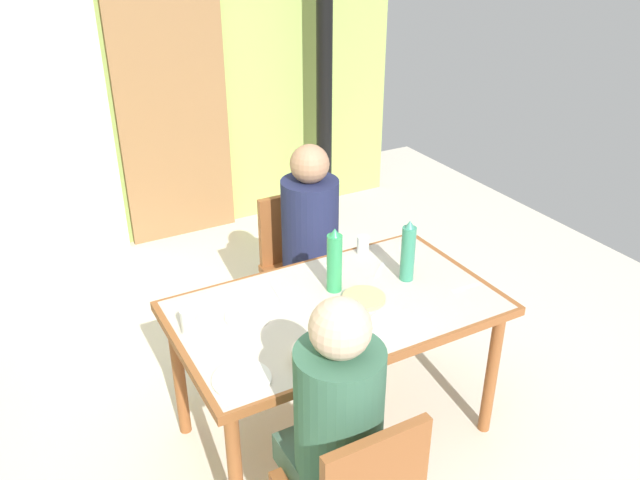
% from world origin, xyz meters
% --- Properties ---
extents(ground_plane, '(6.28, 6.28, 0.00)m').
position_xyz_m(ground_plane, '(0.00, 0.00, 0.00)').
color(ground_plane, silver).
extents(wall_back, '(4.57, 0.10, 2.60)m').
position_xyz_m(wall_back, '(0.00, 2.42, 1.30)').
color(wall_back, '#A0BC5A').
rests_on(wall_back, ground_plane).
extents(door_wooden, '(0.80, 0.05, 2.00)m').
position_xyz_m(door_wooden, '(0.46, 2.34, 1.00)').
color(door_wooden, olive).
rests_on(door_wooden, ground_plane).
extents(stove_pipe_column, '(0.12, 0.12, 2.60)m').
position_xyz_m(stove_pipe_column, '(1.54, 2.07, 1.30)').
color(stove_pipe_column, black).
rests_on(stove_pipe_column, ground_plane).
extents(curtain_panel, '(0.90, 0.03, 2.18)m').
position_xyz_m(curtain_panel, '(-0.43, 2.32, 1.09)').
color(curtain_panel, white).
rests_on(curtain_panel, ground_plane).
extents(dining_table, '(1.42, 0.83, 0.72)m').
position_xyz_m(dining_table, '(0.42, -0.07, 0.65)').
color(dining_table, brown).
rests_on(dining_table, ground_plane).
extents(chair_far_diner, '(0.40, 0.40, 0.87)m').
position_xyz_m(chair_far_diner, '(0.63, 0.70, 0.50)').
color(chair_far_diner, brown).
rests_on(chair_far_diner, ground_plane).
extents(person_near_diner, '(0.30, 0.37, 0.77)m').
position_xyz_m(person_near_diner, '(0.05, -0.70, 0.78)').
color(person_near_diner, '#41624F').
rests_on(person_near_diner, ground_plane).
extents(person_far_diner, '(0.30, 0.37, 0.77)m').
position_xyz_m(person_far_diner, '(0.63, 0.56, 0.78)').
color(person_far_diner, '#202846').
rests_on(person_far_diner, ground_plane).
extents(water_bottle_green_near, '(0.07, 0.07, 0.31)m').
position_xyz_m(water_bottle_green_near, '(0.47, 0.04, 0.87)').
color(water_bottle_green_near, '#309A58').
rests_on(water_bottle_green_near, dining_table).
extents(water_bottle_green_far, '(0.07, 0.07, 0.30)m').
position_xyz_m(water_bottle_green_far, '(0.81, -0.03, 0.86)').
color(water_bottle_green_far, '#368A6A').
rests_on(water_bottle_green_far, dining_table).
extents(serving_bowl_center, '(0.17, 0.17, 0.05)m').
position_xyz_m(serving_bowl_center, '(0.15, -0.36, 0.75)').
color(serving_bowl_center, beige).
rests_on(serving_bowl_center, dining_table).
extents(dinner_plate_near_left, '(0.22, 0.22, 0.01)m').
position_xyz_m(dinner_plate_near_left, '(-0.14, -0.34, 0.73)').
color(dinner_plate_near_left, white).
rests_on(dinner_plate_near_left, dining_table).
extents(dinner_plate_near_right, '(0.22, 0.22, 0.01)m').
position_xyz_m(dinner_plate_near_right, '(0.54, -0.33, 0.73)').
color(dinner_plate_near_right, white).
rests_on(dinner_plate_near_right, dining_table).
extents(dinner_plate_far_center, '(0.19, 0.19, 0.01)m').
position_xyz_m(dinner_plate_far_center, '(0.04, 0.03, 0.73)').
color(dinner_plate_far_center, white).
rests_on(dinner_plate_far_center, dining_table).
extents(drinking_glass_by_near_diner, '(0.06, 0.06, 0.09)m').
position_xyz_m(drinking_glass_by_near_diner, '(0.77, 0.28, 0.77)').
color(drinking_glass_by_near_diner, silver).
rests_on(drinking_glass_by_near_diner, dining_table).
extents(drinking_glass_by_far_diner, '(0.06, 0.06, 0.10)m').
position_xyz_m(drinking_glass_by_far_diner, '(-0.21, 0.05, 0.77)').
color(drinking_glass_by_far_diner, silver).
rests_on(drinking_glass_by_far_diner, dining_table).
extents(bread_plate_sliced, '(0.19, 0.19, 0.02)m').
position_xyz_m(bread_plate_sliced, '(0.54, -0.09, 0.73)').
color(bread_plate_sliced, '#DBB77A').
rests_on(bread_plate_sliced, dining_table).
extents(cutlery_knife_near, '(0.04, 0.15, 0.00)m').
position_xyz_m(cutlery_knife_near, '(0.23, 0.14, 0.72)').
color(cutlery_knife_near, silver).
rests_on(cutlery_knife_near, dining_table).
extents(cutlery_fork_near, '(0.06, 0.15, 0.00)m').
position_xyz_m(cutlery_fork_near, '(0.32, -0.27, 0.72)').
color(cutlery_fork_near, silver).
rests_on(cutlery_fork_near, dining_table).
extents(cutlery_knife_far, '(0.12, 0.11, 0.00)m').
position_xyz_m(cutlery_knife_far, '(0.74, 0.09, 0.72)').
color(cutlery_knife_far, silver).
rests_on(cutlery_knife_far, dining_table).
extents(cutlery_fork_far, '(0.15, 0.02, 0.00)m').
position_xyz_m(cutlery_fork_far, '(1.00, -0.23, 0.72)').
color(cutlery_fork_far, silver).
rests_on(cutlery_fork_far, dining_table).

